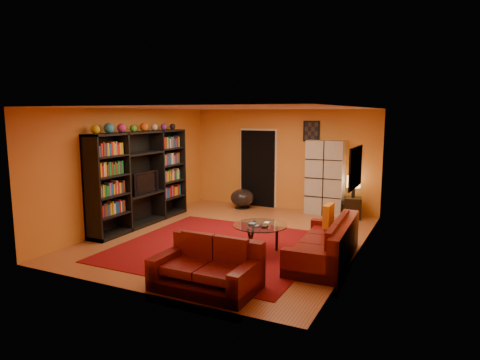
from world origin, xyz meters
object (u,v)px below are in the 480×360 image
at_px(sofa, 328,245).
at_px(table_lamp, 354,182).
at_px(tv, 143,182).
at_px(storage_cabinet, 325,178).
at_px(coffee_table, 260,227).
at_px(entertainment_unit, 141,179).
at_px(loveseat, 209,268).
at_px(bowl_chair, 242,198).
at_px(side_table, 353,208).

bearing_deg(sofa, table_lamp, 91.15).
relative_size(tv, storage_cabinet, 0.47).
bearing_deg(coffee_table, entertainment_unit, 169.03).
bearing_deg(loveseat, storage_cabinet, -2.99).
distance_m(storage_cabinet, bowl_chair, 2.25).
height_order(loveseat, side_table, loveseat).
xyz_separation_m(sofa, bowl_chair, (-3.08, 3.09, -0.01)).
xyz_separation_m(loveseat, storage_cabinet, (0.33, 5.22, 0.64)).
distance_m(storage_cabinet, table_lamp, 0.74).
distance_m(bowl_chair, side_table, 2.86).
distance_m(entertainment_unit, tv, 0.10).
bearing_deg(sofa, bowl_chair, 132.09).
bearing_deg(tv, loveseat, -128.35).
height_order(sofa, bowl_chair, sofa).
height_order(sofa, side_table, sofa).
height_order(entertainment_unit, sofa, entertainment_unit).
bearing_deg(side_table, loveseat, -101.74).
distance_m(entertainment_unit, loveseat, 4.02).
height_order(entertainment_unit, tv, entertainment_unit).
distance_m(loveseat, table_lamp, 5.23).
distance_m(loveseat, bowl_chair, 5.24).
height_order(tv, side_table, tv).
distance_m(bowl_chair, table_lamp, 2.92).
relative_size(sofa, storage_cabinet, 1.19).
relative_size(tv, coffee_table, 0.88).
relative_size(tv, side_table, 1.73).
xyz_separation_m(bowl_chair, side_table, (2.85, 0.17, -0.02)).
distance_m(coffee_table, storage_cabinet, 3.46).
bearing_deg(bowl_chair, table_lamp, 3.41).
height_order(tv, loveseat, tv).
height_order(bowl_chair, side_table, bowl_chair).
relative_size(storage_cabinet, side_table, 3.68).
height_order(coffee_table, table_lamp, table_lamp).
xyz_separation_m(sofa, table_lamp, (-0.23, 3.26, 0.59)).
distance_m(coffee_table, side_table, 3.44).
distance_m(entertainment_unit, bowl_chair, 2.93).
bearing_deg(coffee_table, tv, 168.61).
bearing_deg(loveseat, tv, 52.31).
bearing_deg(bowl_chair, entertainment_unit, -117.95).
bearing_deg(table_lamp, entertainment_unit, -147.44).
bearing_deg(table_lamp, tv, -147.26).
relative_size(coffee_table, storage_cabinet, 0.54).
bearing_deg(loveseat, coffee_table, -0.43).
height_order(side_table, table_lamp, table_lamp).
height_order(loveseat, bowl_chair, loveseat).
bearing_deg(entertainment_unit, table_lamp, 32.56).
xyz_separation_m(storage_cabinet, bowl_chair, (-2.13, -0.30, -0.65)).
xyz_separation_m(sofa, side_table, (-0.23, 3.26, -0.04)).
distance_m(sofa, table_lamp, 3.32).
distance_m(sofa, loveseat, 2.24).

